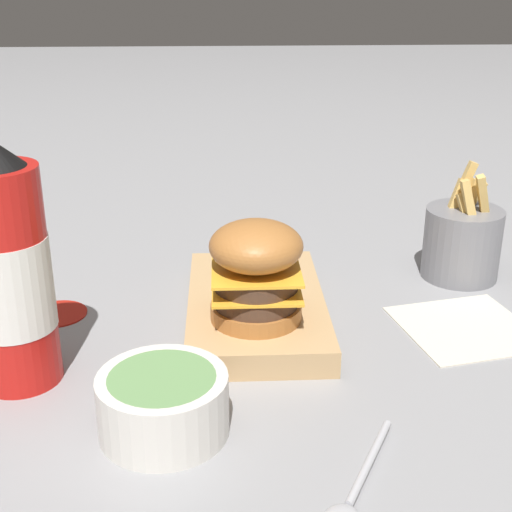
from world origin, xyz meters
TOP-DOWN VIEW (x-y plane):
  - ground_plane at (0.00, 0.00)m, footprint 6.00×6.00m
  - serving_board at (-0.05, 0.07)m, footprint 0.27×0.16m
  - burger at (0.01, 0.07)m, footprint 0.10×0.10m
  - ketchup_bottle at (0.07, -0.17)m, footprint 0.08×0.08m
  - fries_basket at (-0.16, 0.34)m, footprint 0.10×0.10m
  - side_bowl at (0.17, -0.02)m, footprint 0.12×0.12m
  - spoon at (0.27, 0.12)m, footprint 0.15×0.09m
  - ketchup_puddle at (-0.07, -0.16)m, footprint 0.07×0.07m
  - parchment_square at (-0.01, 0.31)m, footprint 0.17×0.17m

SIDE VIEW (x-z plane):
  - ground_plane at x=0.00m, z-range 0.00..0.00m
  - parchment_square at x=-0.01m, z-range 0.00..0.00m
  - ketchup_puddle at x=-0.07m, z-range 0.00..0.00m
  - spoon at x=0.27m, z-range 0.00..0.01m
  - serving_board at x=-0.05m, z-range 0.00..0.03m
  - side_bowl at x=0.17m, z-range 0.00..0.06m
  - fries_basket at x=-0.16m, z-range -0.03..0.13m
  - burger at x=0.01m, z-range 0.03..0.14m
  - ketchup_bottle at x=0.07m, z-range -0.01..0.24m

